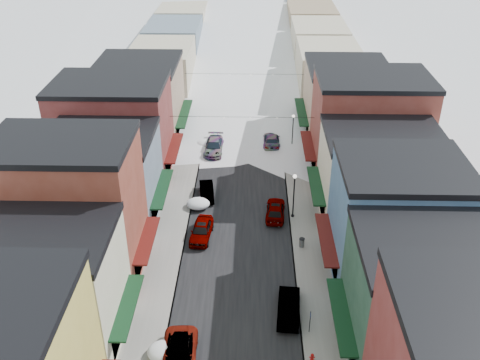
{
  "coord_description": "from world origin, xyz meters",
  "views": [
    {
      "loc": [
        1.15,
        -15.95,
        30.07
      ],
      "look_at": [
        0.0,
        31.85,
        2.65
      ],
      "focal_mm": 40.0,
      "sensor_mm": 36.0,
      "label": 1
    }
  ],
  "objects_px": {
    "car_white_suv": "(179,355)",
    "streetlamp_near": "(294,190)",
    "car_silver_sedan": "(201,230)",
    "car_dark_hatch": "(207,191)",
    "fire_hydrant": "(312,358)",
    "car_green_sedan": "(289,306)",
    "trash_can": "(302,242)"
  },
  "relations": [
    {
      "from": "streetlamp_near",
      "to": "car_green_sedan",
      "type": "bearing_deg",
      "value": -94.9
    },
    {
      "from": "fire_hydrant",
      "to": "streetlamp_near",
      "type": "relative_size",
      "value": 0.14
    },
    {
      "from": "streetlamp_near",
      "to": "car_dark_hatch",
      "type": "bearing_deg",
      "value": 157.21
    },
    {
      "from": "car_dark_hatch",
      "to": "streetlamp_near",
      "type": "bearing_deg",
      "value": -30.13
    },
    {
      "from": "car_green_sedan",
      "to": "trash_can",
      "type": "distance_m",
      "value": 8.83
    },
    {
      "from": "car_silver_sedan",
      "to": "car_white_suv",
      "type": "bearing_deg",
      "value": -85.4
    },
    {
      "from": "streetlamp_near",
      "to": "trash_can",
      "type": "bearing_deg",
      "value": -84.08
    },
    {
      "from": "car_white_suv",
      "to": "car_silver_sedan",
      "type": "relative_size",
      "value": 1.15
    },
    {
      "from": "car_white_suv",
      "to": "streetlamp_near",
      "type": "xyz_separation_m",
      "value": [
        9.12,
        18.66,
        2.45
      ]
    },
    {
      "from": "car_silver_sedan",
      "to": "car_dark_hatch",
      "type": "bearing_deg",
      "value": 96.13
    },
    {
      "from": "car_dark_hatch",
      "to": "trash_can",
      "type": "relative_size",
      "value": 4.68
    },
    {
      "from": "trash_can",
      "to": "fire_hydrant",
      "type": "bearing_deg",
      "value": -91.22
    },
    {
      "from": "streetlamp_near",
      "to": "car_silver_sedan",
      "type": "bearing_deg",
      "value": -158.13
    },
    {
      "from": "car_silver_sedan",
      "to": "fire_hydrant",
      "type": "xyz_separation_m",
      "value": [
        9.1,
        -14.88,
        -0.31
      ]
    },
    {
      "from": "car_white_suv",
      "to": "fire_hydrant",
      "type": "bearing_deg",
      "value": -1.27
    },
    {
      "from": "car_dark_hatch",
      "to": "trash_can",
      "type": "height_order",
      "value": "car_dark_hatch"
    },
    {
      "from": "car_silver_sedan",
      "to": "car_dark_hatch",
      "type": "height_order",
      "value": "car_silver_sedan"
    },
    {
      "from": "car_green_sedan",
      "to": "trash_can",
      "type": "bearing_deg",
      "value": -96.35
    },
    {
      "from": "car_dark_hatch",
      "to": "car_green_sedan",
      "type": "xyz_separation_m",
      "value": [
        7.78,
        -17.44,
        0.12
      ]
    },
    {
      "from": "car_white_suv",
      "to": "fire_hydrant",
      "type": "distance_m",
      "value": 9.36
    },
    {
      "from": "car_white_suv",
      "to": "car_green_sedan",
      "type": "height_order",
      "value": "car_green_sedan"
    },
    {
      "from": "fire_hydrant",
      "to": "trash_can",
      "type": "relative_size",
      "value": 0.79
    },
    {
      "from": "car_white_suv",
      "to": "fire_hydrant",
      "type": "xyz_separation_m",
      "value": [
        9.35,
        0.23,
        -0.27
      ]
    },
    {
      "from": "car_silver_sedan",
      "to": "streetlamp_near",
      "type": "relative_size",
      "value": 0.95
    },
    {
      "from": "car_white_suv",
      "to": "trash_can",
      "type": "height_order",
      "value": "car_white_suv"
    },
    {
      "from": "car_silver_sedan",
      "to": "streetlamp_near",
      "type": "distance_m",
      "value": 9.86
    },
    {
      "from": "fire_hydrant",
      "to": "trash_can",
      "type": "distance_m",
      "value": 13.43
    },
    {
      "from": "trash_can",
      "to": "streetlamp_near",
      "type": "xyz_separation_m",
      "value": [
        -0.52,
        5.01,
        2.58
      ]
    },
    {
      "from": "car_silver_sedan",
      "to": "fire_hydrant",
      "type": "bearing_deg",
      "value": -53.0
    },
    {
      "from": "car_green_sedan",
      "to": "streetlamp_near",
      "type": "bearing_deg",
      "value": -90.19
    },
    {
      "from": "car_white_suv",
      "to": "car_dark_hatch",
      "type": "distance_m",
      "value": 22.43
    },
    {
      "from": "trash_can",
      "to": "streetlamp_near",
      "type": "bearing_deg",
      "value": 95.92
    }
  ]
}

